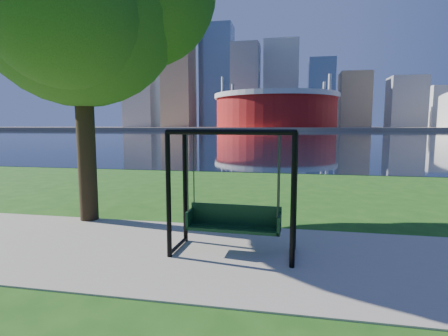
# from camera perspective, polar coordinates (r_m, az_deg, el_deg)

# --- Properties ---
(ground) EXTENTS (900.00, 900.00, 0.00)m
(ground) POSITION_cam_1_polar(r_m,az_deg,el_deg) (7.54, 2.18, -12.87)
(ground) COLOR #1E5114
(ground) RESTS_ON ground
(path) EXTENTS (120.00, 4.00, 0.03)m
(path) POSITION_cam_1_polar(r_m,az_deg,el_deg) (7.07, 1.54, -14.10)
(path) COLOR #9E937F
(path) RESTS_ON ground
(river) EXTENTS (900.00, 180.00, 0.02)m
(river) POSITION_cam_1_polar(r_m,az_deg,el_deg) (109.06, 10.44, 5.35)
(river) COLOR black
(river) RESTS_ON ground
(far_bank) EXTENTS (900.00, 228.00, 2.00)m
(far_bank) POSITION_cam_1_polar(r_m,az_deg,el_deg) (313.03, 10.83, 6.39)
(far_bank) COLOR #937F60
(far_bank) RESTS_ON ground
(stadium) EXTENTS (83.00, 83.00, 32.00)m
(stadium) POSITION_cam_1_polar(r_m,az_deg,el_deg) (242.56, 8.45, 9.48)
(stadium) COLOR maroon
(stadium) RESTS_ON far_bank
(skyline) EXTENTS (392.00, 66.00, 96.50)m
(skyline) POSITION_cam_1_polar(r_m,az_deg,el_deg) (328.16, 10.21, 12.52)
(skyline) COLOR gray
(skyline) RESTS_ON far_bank
(swing) EXTENTS (2.46, 1.13, 2.48)m
(swing) POSITION_cam_1_polar(r_m,az_deg,el_deg) (6.89, 1.61, -4.40)
(swing) COLOR black
(swing) RESTS_ON ground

